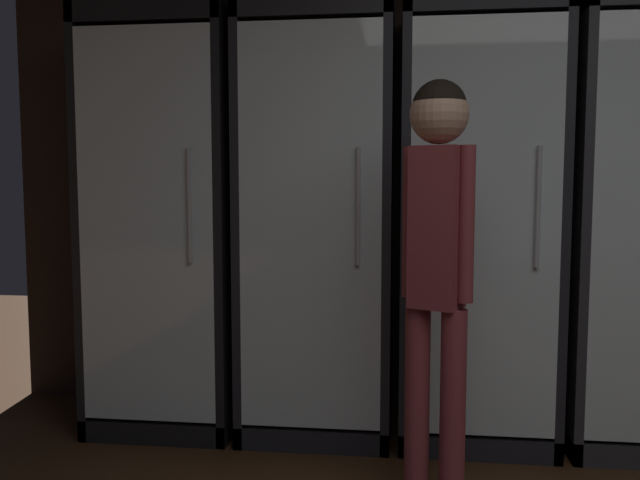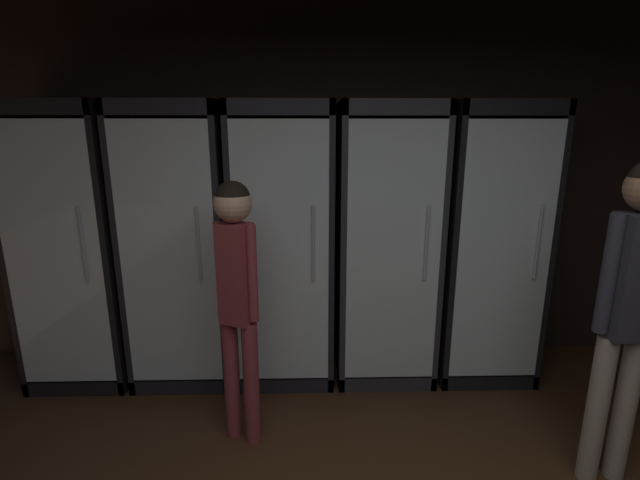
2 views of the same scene
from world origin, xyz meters
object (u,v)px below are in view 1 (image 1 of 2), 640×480
(cooler_center, at_px, (475,231))
(shopper_near, at_px, (437,241))
(cooler_left, at_px, (319,230))
(cooler_far_left, at_px, (173,228))
(cooler_right, at_px, (639,231))

(cooler_center, relative_size, shopper_near, 1.29)
(cooler_left, distance_m, cooler_center, 0.74)
(cooler_far_left, xyz_separation_m, cooler_left, (0.74, 0.00, 0.00))
(cooler_far_left, bearing_deg, shopper_near, -32.69)
(cooler_left, bearing_deg, cooler_right, -0.01)
(cooler_left, height_order, cooler_center, same)
(cooler_right, height_order, shopper_near, cooler_right)
(cooler_far_left, height_order, cooler_left, same)
(cooler_right, relative_size, shopper_near, 1.29)
(cooler_right, bearing_deg, cooler_left, 179.99)
(cooler_left, bearing_deg, cooler_center, -0.17)
(cooler_left, relative_size, cooler_center, 1.00)
(cooler_center, height_order, shopper_near, cooler_center)
(cooler_far_left, xyz_separation_m, cooler_right, (2.21, -0.00, 0.01))
(cooler_right, xyz_separation_m, shopper_near, (-0.96, -0.80, 0.02))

